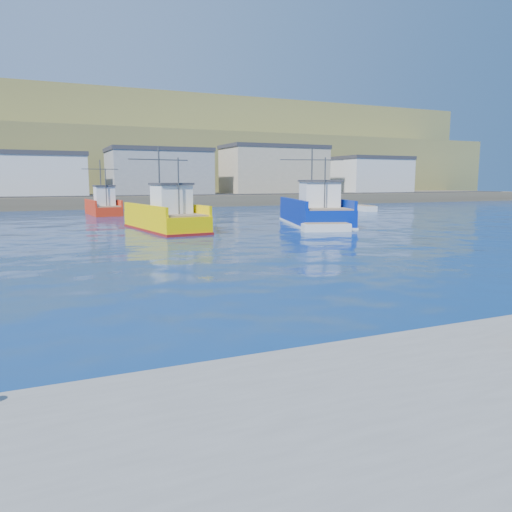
# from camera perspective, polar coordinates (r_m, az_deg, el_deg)

# --- Properties ---
(ground) EXTENTS (260.00, 260.00, 0.00)m
(ground) POSITION_cam_1_polar(r_m,az_deg,el_deg) (14.18, 11.99, -6.53)
(ground) COLOR navy
(ground) RESTS_ON ground
(dock_bollards) EXTENTS (36.20, 0.20, 0.30)m
(dock_bollards) POSITION_cam_1_polar(r_m,az_deg,el_deg) (11.97, 24.11, -6.69)
(dock_bollards) COLOR #4C4C4C
(dock_bollards) RESTS_ON dock
(far_shore) EXTENTS (200.00, 81.00, 24.00)m
(far_shore) POSITION_cam_1_polar(r_m,az_deg,el_deg) (120.64, -20.46, 10.54)
(far_shore) COLOR brown
(far_shore) RESTS_ON ground
(trawler_yellow_b) EXTENTS (4.70, 10.20, 6.33)m
(trawler_yellow_b) POSITION_cam_1_polar(r_m,az_deg,el_deg) (37.90, -10.24, 4.35)
(trawler_yellow_b) COLOR #FFD500
(trawler_yellow_b) RESTS_ON ground
(trawler_blue) EXTENTS (7.30, 12.27, 6.55)m
(trawler_blue) POSITION_cam_1_polar(r_m,az_deg,el_deg) (42.69, 6.75, 5.00)
(trawler_blue) COLOR #042094
(trawler_blue) RESTS_ON ground
(boat_orange) EXTENTS (3.90, 7.57, 5.97)m
(boat_orange) POSITION_cam_1_polar(r_m,az_deg,el_deg) (57.21, -17.04, 5.51)
(boat_orange) COLOR red
(boat_orange) RESTS_ON ground
(skiff_mid) EXTENTS (3.71, 2.18, 0.76)m
(skiff_mid) POSITION_cam_1_polar(r_m,az_deg,el_deg) (36.98, 8.01, 3.18)
(skiff_mid) COLOR silver
(skiff_mid) RESTS_ON ground
(skiff_far) EXTENTS (2.11, 4.24, 0.88)m
(skiff_far) POSITION_cam_1_polar(r_m,az_deg,el_deg) (63.40, 12.30, 5.30)
(skiff_far) COLOR silver
(skiff_far) RESTS_ON ground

